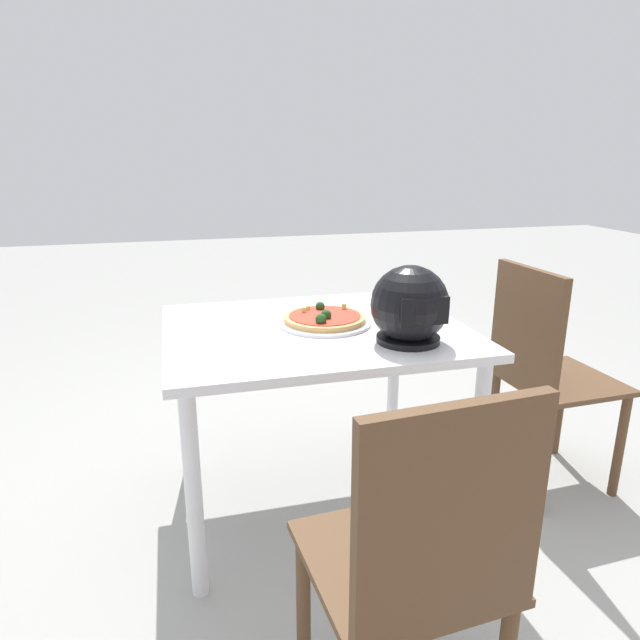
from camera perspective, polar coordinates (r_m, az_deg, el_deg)
The scene contains 8 objects.
ground_plane at distance 2.29m, azimuth -0.45°, elevation -17.91°, with size 14.00×14.00×0.00m, color #9E9E99.
dining_table at distance 2.00m, azimuth -0.49°, elevation -3.08°, with size 1.04×0.85×0.71m.
pizza_plate at distance 2.00m, azimuth 0.49°, elevation -0.24°, with size 0.33×0.33×0.01m, color white.
pizza at distance 2.00m, azimuth 0.47°, elevation 0.24°, with size 0.29×0.29×0.05m.
motorcycle_helmet at distance 1.81m, azimuth 9.12°, elevation 1.40°, with size 0.25×0.25×0.25m.
drinking_glass at distance 2.24m, azimuth 8.76°, elevation 2.92°, with size 0.07×0.07×0.13m, color silver.
chair_far at distance 1.25m, azimuth 10.25°, elevation -23.10°, with size 0.43×0.43×0.90m.
chair_side at distance 2.33m, azimuth 21.73°, elevation -4.46°, with size 0.41×0.41×0.90m.
Camera 1 is at (0.47, 1.82, 1.30)m, focal length 31.43 mm.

